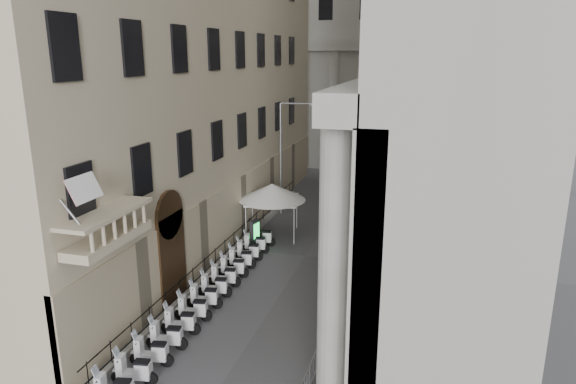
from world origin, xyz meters
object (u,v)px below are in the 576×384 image
at_px(street_lamp, 285,149).
at_px(info_kiosk, 255,233).
at_px(security_tent, 276,194).
at_px(pedestrian_a, 333,195).
at_px(pedestrian_b, 346,186).

xyz_separation_m(street_lamp, info_kiosk, (0.07, -7.13, -4.12)).
relative_size(security_tent, pedestrian_a, 2.30).
xyz_separation_m(street_lamp, pedestrian_b, (3.62, 5.91, -4.04)).
xyz_separation_m(street_lamp, pedestrian_a, (3.17, 2.77, -4.03)).
distance_m(security_tent, pedestrian_b, 11.63).
bearing_deg(info_kiosk, security_tent, 80.24).
height_order(security_tent, street_lamp, street_lamp).
bearing_deg(security_tent, info_kiosk, -112.70).
distance_m(security_tent, info_kiosk, 2.96).
xyz_separation_m(pedestrian_a, pedestrian_b, (0.45, 3.14, -0.00)).
height_order(security_tent, info_kiosk, security_tent).
relative_size(street_lamp, pedestrian_b, 4.39).
relative_size(pedestrian_a, pedestrian_b, 1.00).
bearing_deg(security_tent, pedestrian_a, 73.99).
distance_m(info_kiosk, pedestrian_a, 10.37).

